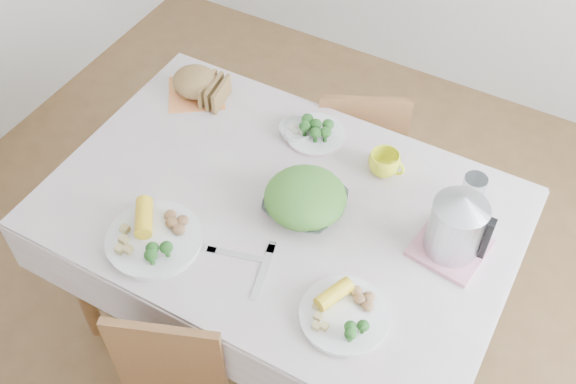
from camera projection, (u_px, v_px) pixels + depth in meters
The scene contains 17 objects.
floor at pixel (281, 323), 2.77m from camera, with size 3.60×3.60×0.00m, color brown.
dining_table at pixel (281, 272), 2.49m from camera, with size 1.40×0.90×0.75m, color brown.
tablecloth at pixel (280, 207), 2.20m from camera, with size 1.50×1.00×0.01m, color beige.
chair_far at pixel (359, 134), 2.84m from camera, with size 0.36×0.36×0.81m, color brown.
salad_bowl at pixel (305, 204), 2.16m from camera, with size 0.25×0.25×0.06m, color white.
dinner_plate_left at pixel (154, 240), 2.09m from camera, with size 0.30×0.30×0.03m, color white.
dinner_plate_right at pixel (344, 316), 1.92m from camera, with size 0.26×0.26×0.02m, color white.
broccoli_plate at pixel (315, 135), 2.40m from camera, with size 0.21×0.21×0.02m, color beige.
napkin at pixel (197, 93), 2.56m from camera, with size 0.21×0.21×0.00m, color #F38C47.
bread_loaf at pixel (195, 81), 2.51m from camera, with size 0.17×0.16×0.10m, color olive.
fruit_bowl at pixel (296, 131), 2.40m from camera, with size 0.12×0.12×0.04m, color white.
yellow_mug at pixel (384, 163), 2.26m from camera, with size 0.11×0.11×0.09m, color yellow.
glass_tumbler at pixel (472, 195), 2.14m from camera, with size 0.07×0.07×0.14m, color white.
pink_tray at pixel (450, 248), 2.08m from camera, with size 0.21×0.21×0.02m, color #CA7B8D.
electric_kettle at pixel (457, 225), 1.99m from camera, with size 0.17×0.17×0.23m, color #B2B5BA.
fork_left at pixel (263, 272), 2.02m from camera, with size 0.02×0.21×0.00m, color silver.
knife at pixel (236, 254), 2.07m from camera, with size 0.02×0.19×0.00m, color silver.
Camera 1 is at (0.70, -1.21, 2.45)m, focal length 42.00 mm.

